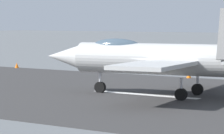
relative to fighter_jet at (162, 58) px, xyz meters
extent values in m
plane|color=slate|center=(1.15, 0.06, -2.49)|extent=(400.00, 400.00, 0.00)
cube|color=#333232|center=(1.15, 0.06, -2.48)|extent=(240.00, 26.00, 0.02)
cube|color=white|center=(1.27, 0.06, -2.47)|extent=(8.00, 0.70, 0.00)
cylinder|color=#B4B5B4|center=(-0.07, -0.01, -0.07)|extent=(12.18, 3.96, 2.04)
cone|color=#B4B5B4|center=(7.21, 1.19, -0.07)|extent=(3.01, 2.16, 1.73)
ellipsoid|color=#3F5160|center=(3.27, 0.54, 0.70)|extent=(3.73, 1.67, 1.10)
cube|color=#B4B5B4|center=(-1.73, 3.90, -0.17)|extent=(4.36, 6.69, 0.24)
cube|color=#B4B5B4|center=(-0.39, -4.25, -0.17)|extent=(4.36, 6.69, 0.24)
cylinder|color=silver|center=(4.48, 0.74, -1.79)|extent=(0.18, 0.18, 1.40)
cylinder|color=black|center=(4.48, 0.74, -2.11)|extent=(0.80, 0.42, 0.76)
cylinder|color=silver|center=(-2.11, 1.27, -1.79)|extent=(0.18, 0.18, 1.40)
cylinder|color=black|center=(-2.11, 1.27, -2.11)|extent=(0.80, 0.42, 0.76)
cylinder|color=silver|center=(-1.59, -1.88, -1.79)|extent=(0.18, 0.18, 1.40)
cylinder|color=black|center=(-1.59, -1.88, -2.11)|extent=(0.80, 0.42, 0.76)
cone|color=orange|center=(4.79, -12.52, -2.21)|extent=(0.44, 0.44, 0.55)
cone|color=orange|center=(24.94, -12.52, -2.21)|extent=(0.44, 0.44, 0.55)
camera|label=1|loc=(-21.22, 35.75, 2.45)|focal=102.52mm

